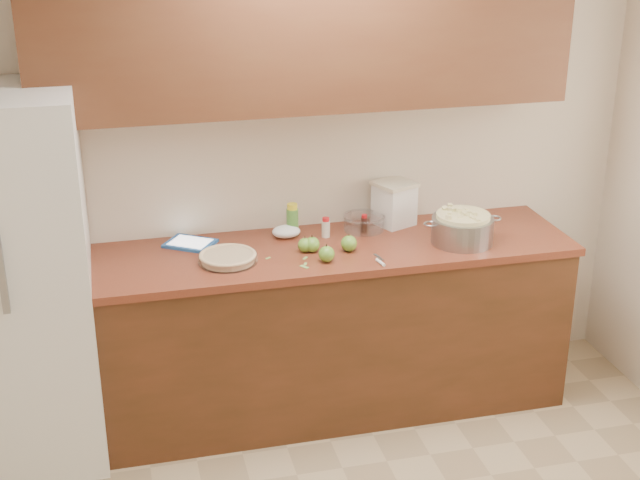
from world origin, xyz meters
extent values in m
plane|color=beige|center=(0.00, 1.80, 1.30)|extent=(3.60, 0.00, 3.60)
cube|color=#572C18|center=(0.00, 1.48, 0.44)|extent=(2.60, 0.65, 0.88)
cube|color=brown|center=(0.00, 1.48, 0.90)|extent=(2.64, 0.68, 0.04)
cube|color=#532E19|center=(0.00, 1.63, 1.95)|extent=(2.60, 0.34, 0.70)
cube|color=white|center=(-1.44, 1.44, 0.90)|extent=(0.70, 0.70, 1.80)
cylinder|color=silver|center=(-0.45, 1.40, 0.94)|extent=(0.29, 0.29, 0.04)
cylinder|color=#D7B388|center=(-0.45, 1.40, 0.94)|extent=(0.26, 0.26, 0.03)
torus|color=#D7B388|center=(-0.45, 1.40, 0.96)|extent=(0.28, 0.28, 0.02)
cylinder|color=gray|center=(0.75, 1.36, 0.99)|extent=(0.31, 0.31, 0.13)
torus|color=gray|center=(0.58, 1.36, 1.04)|extent=(0.07, 0.07, 0.01)
torus|color=gray|center=(0.92, 1.36, 1.04)|extent=(0.07, 0.07, 0.01)
cylinder|color=beige|center=(0.75, 1.36, 1.00)|extent=(0.27, 0.27, 0.14)
cube|color=white|center=(0.49, 1.70, 1.03)|extent=(0.23, 0.23, 0.22)
cube|color=beige|center=(0.49, 1.70, 1.15)|extent=(0.25, 0.25, 0.02)
cube|color=#235BA8|center=(-0.60, 1.66, 0.93)|extent=(0.29, 0.28, 0.02)
cube|color=white|center=(-0.60, 1.66, 0.94)|extent=(0.24, 0.22, 0.00)
cube|color=gray|center=(0.28, 1.28, 0.92)|extent=(0.03, 0.09, 0.00)
cylinder|color=white|center=(0.26, 1.20, 0.93)|extent=(0.03, 0.08, 0.02)
cylinder|color=#4C8C38|center=(-0.07, 1.68, 0.99)|extent=(0.06, 0.06, 0.14)
cylinder|color=yellow|center=(-0.07, 1.68, 1.07)|extent=(0.05, 0.05, 0.03)
cylinder|color=beige|center=(0.09, 1.61, 0.96)|extent=(0.04, 0.04, 0.09)
cylinder|color=red|center=(0.09, 1.61, 1.02)|extent=(0.04, 0.04, 0.02)
cylinder|color=black|center=(0.31, 1.62, 0.96)|extent=(0.03, 0.03, 0.08)
cylinder|color=red|center=(0.31, 1.62, 1.01)|extent=(0.03, 0.03, 0.02)
cylinder|color=silver|center=(0.31, 1.65, 0.96)|extent=(0.21, 0.21, 0.08)
torus|color=silver|center=(0.31, 1.65, 1.00)|extent=(0.22, 0.22, 0.01)
ellipsoid|color=white|center=(-0.11, 1.65, 0.95)|extent=(0.18, 0.17, 0.06)
sphere|color=#61992E|center=(-0.06, 1.44, 0.96)|extent=(0.07, 0.07, 0.07)
cylinder|color=#3F2D19|center=(-0.06, 1.44, 1.00)|extent=(0.01, 0.01, 0.01)
sphere|color=#61992E|center=(-0.02, 1.43, 0.96)|extent=(0.08, 0.08, 0.08)
cylinder|color=#3F2D19|center=(-0.02, 1.43, 1.00)|extent=(0.01, 0.01, 0.01)
sphere|color=#61992E|center=(0.02, 1.29, 0.96)|extent=(0.08, 0.08, 0.08)
cylinder|color=#3F2D19|center=(0.02, 1.29, 1.01)|extent=(0.01, 0.01, 0.01)
sphere|color=#61992E|center=(0.16, 1.39, 0.96)|extent=(0.08, 0.08, 0.08)
cylinder|color=#3F2D19|center=(0.16, 1.39, 1.01)|extent=(0.01, 0.01, 0.01)
cube|color=#8BB95A|center=(-0.25, 1.40, 0.92)|extent=(0.03, 0.02, 0.00)
cube|color=#8BB95A|center=(-0.10, 1.25, 0.92)|extent=(0.04, 0.05, 0.00)
cube|color=#8BB95A|center=(-0.09, 1.28, 0.92)|extent=(0.02, 0.03, 0.00)
cube|color=#8BB95A|center=(0.05, 1.39, 0.92)|extent=(0.03, 0.03, 0.00)
cube|color=#8BB95A|center=(-0.07, 1.35, 0.92)|extent=(0.03, 0.04, 0.00)
camera|label=1|loc=(-0.96, -2.54, 2.63)|focal=50.00mm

